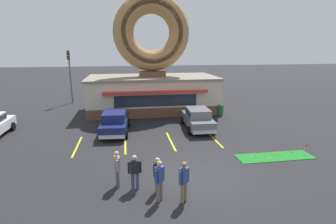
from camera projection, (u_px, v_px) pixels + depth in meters
name	position (u px, v px, depth m)	size (l,w,h in m)	color
ground_plane	(197.00, 176.00, 12.74)	(160.00, 160.00, 0.00)	#232326
donut_shop_building	(152.00, 72.00, 25.10)	(12.30, 6.75, 10.96)	brown
putting_mat	(275.00, 157.00, 14.91)	(4.38, 1.26, 0.03)	#197523
mini_donut_near_left	(292.00, 152.00, 15.51)	(0.13, 0.13, 0.04)	#D17F47
mini_donut_near_right	(251.00, 157.00, 14.83)	(0.13, 0.13, 0.04)	#E5C666
mini_donut_mid_left	(274.00, 153.00, 15.27)	(0.13, 0.13, 0.04)	#D17F47
mini_donut_mid_centre	(280.00, 155.00, 15.12)	(0.13, 0.13, 0.04)	#D17F47
mini_donut_mid_right	(269.00, 158.00, 14.60)	(0.13, 0.13, 0.04)	#E5C666
golf_ball	(257.00, 156.00, 14.90)	(0.04, 0.04, 0.04)	white
putting_flag_pin	(305.00, 147.00, 15.24)	(0.13, 0.01, 0.55)	silver
car_navy	(115.00, 121.00, 18.96)	(2.21, 4.66, 1.60)	navy
car_grey	(198.00, 118.00, 19.92)	(2.12, 4.63, 1.60)	slate
pedestrian_blue_sweater_man	(184.00, 180.00, 10.37)	(0.47, 0.43, 1.73)	#7F7056
pedestrian_hooded_kid	(135.00, 171.00, 11.32)	(0.60, 0.24, 1.60)	#474C66
pedestrian_leather_jacket_man	(117.00, 167.00, 11.52)	(0.27, 0.59, 1.68)	#474C66
pedestrian_clipboard_woman	(158.00, 173.00, 11.15)	(0.39, 0.54, 1.56)	slate
pedestrian_beanie_man	(160.00, 179.00, 10.46)	(0.43, 0.47, 1.73)	slate
trash_bin	(220.00, 110.00, 23.99)	(0.57, 0.57, 0.97)	#1E662D
traffic_light_pole	(70.00, 70.00, 28.54)	(0.28, 0.47, 5.80)	#595B60
parking_stripe_far_left	(77.00, 146.00, 16.52)	(0.12, 3.60, 0.01)	yellow
parking_stripe_left	(125.00, 143.00, 16.99)	(0.12, 3.60, 0.01)	yellow
parking_stripe_mid_left	(171.00, 141.00, 17.46)	(0.12, 3.60, 0.01)	yellow
parking_stripe_centre	(214.00, 138.00, 17.93)	(0.12, 3.60, 0.01)	yellow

